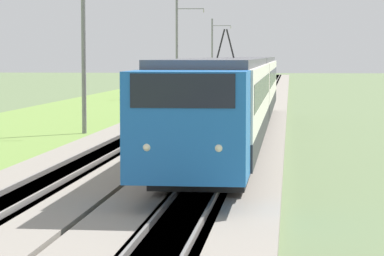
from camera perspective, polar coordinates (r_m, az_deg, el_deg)
ballast_main at (r=50.33m, az=-1.80°, el=0.25°), size 240.00×4.40×0.30m
ballast_adjacent at (r=49.90m, az=3.39°, el=0.21°), size 240.00×4.40×0.30m
track_main at (r=50.32m, az=-1.80°, el=0.26°), size 240.00×1.57×0.45m
track_adjacent at (r=49.90m, az=3.39°, el=0.22°), size 240.00×1.57×0.45m
grass_verge at (r=51.52m, az=-8.47°, el=0.20°), size 240.00×12.52×0.12m
passenger_train at (r=40.64m, az=2.78°, el=2.25°), size 40.02×3.00×4.94m
catenary_mast_mid at (r=44.84m, az=-6.75°, el=5.35°), size 0.22×2.56×8.88m
catenary_mast_far at (r=81.06m, az=-0.92°, el=5.07°), size 0.22×2.56×8.96m
catenary_mast_distant at (r=117.59m, az=1.30°, el=4.85°), size 0.22×2.56×8.64m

